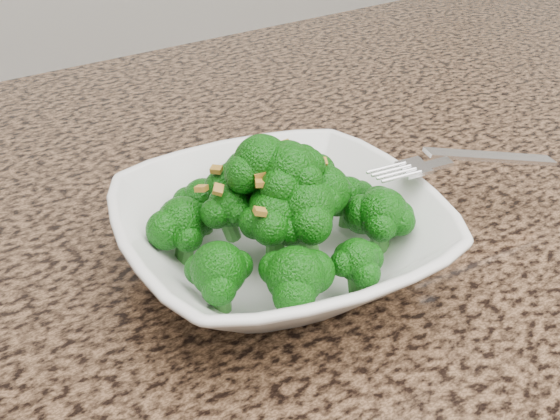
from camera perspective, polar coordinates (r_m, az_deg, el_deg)
granite_counter at (r=0.55m, az=8.15°, el=-4.40°), size 1.64×1.04×0.03m
bowl at (r=0.50m, az=0.00°, el=-2.19°), size 0.26×0.26×0.06m
broccoli_pile at (r=0.47m, az=0.00°, el=4.00°), size 0.20×0.20×0.07m
garlic_topping at (r=0.45m, az=0.00°, el=8.02°), size 0.12×0.12×0.01m
fork at (r=0.53m, az=12.86°, el=3.73°), size 0.20×0.09×0.01m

